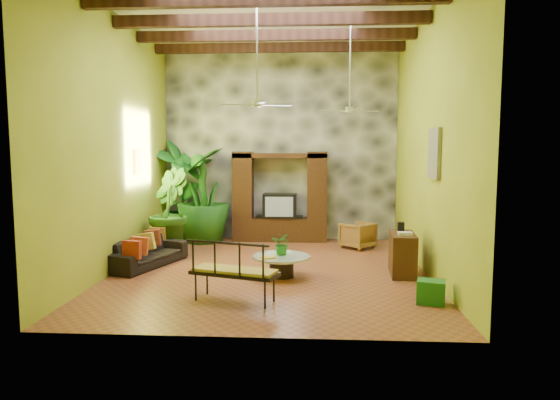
# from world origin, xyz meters

# --- Properties ---
(ground) EXTENTS (7.00, 7.00, 0.00)m
(ground) POSITION_xyz_m (0.00, 0.00, 0.00)
(ground) COLOR brown
(ground) RESTS_ON ground
(ceiling) EXTENTS (6.00, 7.00, 0.02)m
(ceiling) POSITION_xyz_m (0.00, 0.00, 5.00)
(ceiling) COLOR silver
(ceiling) RESTS_ON back_wall
(back_wall) EXTENTS (6.00, 0.02, 5.00)m
(back_wall) POSITION_xyz_m (0.00, 3.50, 2.50)
(back_wall) COLOR olive
(back_wall) RESTS_ON ground
(left_wall) EXTENTS (0.02, 7.00, 5.00)m
(left_wall) POSITION_xyz_m (-3.00, 0.00, 2.50)
(left_wall) COLOR olive
(left_wall) RESTS_ON ground
(right_wall) EXTENTS (0.02, 7.00, 5.00)m
(right_wall) POSITION_xyz_m (3.00, 0.00, 2.50)
(right_wall) COLOR olive
(right_wall) RESTS_ON ground
(stone_accent_wall) EXTENTS (5.98, 0.10, 4.98)m
(stone_accent_wall) POSITION_xyz_m (0.00, 3.44, 2.50)
(stone_accent_wall) COLOR #33343A
(stone_accent_wall) RESTS_ON ground
(ceiling_beams) EXTENTS (5.95, 5.36, 0.22)m
(ceiling_beams) POSITION_xyz_m (0.00, 0.00, 4.78)
(ceiling_beams) COLOR black
(ceiling_beams) RESTS_ON ceiling
(entertainment_center) EXTENTS (2.40, 0.55, 2.30)m
(entertainment_center) POSITION_xyz_m (0.00, 3.14, 0.97)
(entertainment_center) COLOR black
(entertainment_center) RESTS_ON ground
(ceiling_fan_front) EXTENTS (1.28, 1.28, 1.86)m
(ceiling_fan_front) POSITION_xyz_m (-0.20, -0.40, 3.40)
(ceiling_fan_front) COLOR silver
(ceiling_fan_front) RESTS_ON ceiling
(ceiling_fan_back) EXTENTS (1.28, 1.28, 1.86)m
(ceiling_fan_back) POSITION_xyz_m (1.60, 1.20, 3.40)
(ceiling_fan_back) COLOR silver
(ceiling_fan_back) RESTS_ON ceiling
(wall_art_mask) EXTENTS (0.06, 0.32, 0.55)m
(wall_art_mask) POSITION_xyz_m (-2.96, 1.00, 2.10)
(wall_art_mask) COLOR #C48F17
(wall_art_mask) RESTS_ON left_wall
(wall_art_painting) EXTENTS (0.06, 0.70, 0.90)m
(wall_art_painting) POSITION_xyz_m (2.96, -0.60, 2.30)
(wall_art_painting) COLOR teal
(wall_art_painting) RESTS_ON right_wall
(sofa) EXTENTS (1.34, 2.06, 0.56)m
(sofa) POSITION_xyz_m (-2.55, 0.22, 0.28)
(sofa) COLOR black
(sofa) RESTS_ON ground
(wicker_armchair) EXTENTS (0.96, 0.96, 0.63)m
(wicker_armchair) POSITION_xyz_m (1.92, 2.31, 0.31)
(wicker_armchair) COLOR brown
(wicker_armchair) RESTS_ON ground
(tall_plant_a) EXTENTS (1.53, 1.66, 2.61)m
(tall_plant_a) POSITION_xyz_m (-2.56, 3.01, 1.30)
(tall_plant_a) COLOR #1A651F
(tall_plant_a) RESTS_ON ground
(tall_plant_b) EXTENTS (1.20, 1.32, 1.95)m
(tall_plant_b) POSITION_xyz_m (-2.47, 1.50, 0.98)
(tall_plant_b) COLOR #265C18
(tall_plant_b) RESTS_ON ground
(tall_plant_c) EXTENTS (1.47, 1.47, 2.41)m
(tall_plant_c) POSITION_xyz_m (-1.95, 2.90, 1.21)
(tall_plant_c) COLOR #1E5C18
(tall_plant_c) RESTS_ON ground
(coffee_table) EXTENTS (1.08, 1.08, 0.40)m
(coffee_table) POSITION_xyz_m (0.25, -0.49, 0.26)
(coffee_table) COLOR black
(coffee_table) RESTS_ON ground
(centerpiece_plant) EXTENTS (0.46, 0.43, 0.41)m
(centerpiece_plant) POSITION_xyz_m (0.26, -0.38, 0.61)
(centerpiece_plant) COLOR #1B661F
(centerpiece_plant) RESTS_ON coffee_table
(yellow_tray) EXTENTS (0.30, 0.26, 0.03)m
(yellow_tray) POSITION_xyz_m (0.01, -0.71, 0.41)
(yellow_tray) COLOR gold
(yellow_tray) RESTS_ON coffee_table
(iron_bench) EXTENTS (1.46, 0.90, 0.57)m
(iron_bench) POSITION_xyz_m (-0.40, -2.09, 0.55)
(iron_bench) COLOR black
(iron_bench) RESTS_ON ground
(side_console) EXTENTS (0.52, 1.02, 0.79)m
(side_console) POSITION_xyz_m (2.53, -0.18, 0.40)
(side_console) COLOR #3D2413
(side_console) RESTS_ON ground
(green_bin) EXTENTS (0.49, 0.42, 0.37)m
(green_bin) POSITION_xyz_m (2.65, -1.95, 0.18)
(green_bin) COLOR #207A21
(green_bin) RESTS_ON ground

